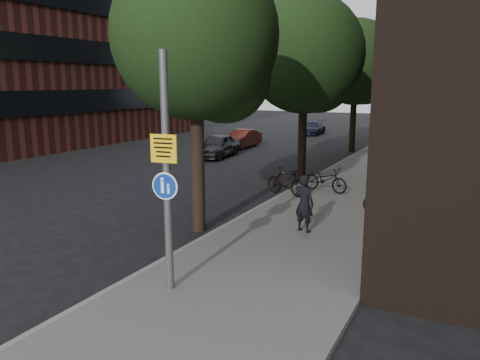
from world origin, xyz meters
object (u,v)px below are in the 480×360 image
Objects in this scene: signpost at (167,173)px; parked_car_near at (217,146)px; pedestrian at (304,203)px; parked_bike_facade_near at (389,203)px.

parked_car_near is at bearing 108.74° from signpost.
pedestrian reaches higher than parked_bike_facade_near.
signpost is 5.01m from pedestrian.
parked_bike_facade_near is at bearing -43.89° from parked_car_near.
parked_car_near is at bearing -35.77° from pedestrian.
parked_bike_facade_near is at bearing 59.43° from signpost.
pedestrian is (1.14, 4.63, -1.52)m from signpost.
parked_car_near reaches higher than parked_bike_facade_near.
signpost reaches higher than parked_bike_facade_near.
signpost is 17.53m from parked_car_near.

